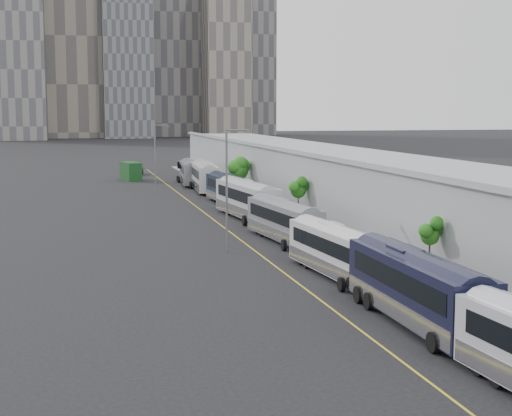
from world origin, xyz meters
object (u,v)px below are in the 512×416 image
object	(u,v)px
bus_5	(229,192)
street_lamp_near	(229,182)
bus_1	(416,294)
bus_3	(284,224)
bus_2	(337,255)
street_lamp_far	(156,154)
shipping_container	(131,171)
suv	(135,170)
bus_7	(190,174)
bus_4	(247,203)
bus_6	(204,179)

from	to	relation	value
bus_5	street_lamp_near	bearing A→B (deg)	-106.62
bus_1	bus_3	xyz separation A→B (m)	(0.22, 27.28, -0.13)
bus_1	bus_5	world-z (taller)	bus_1
bus_2	street_lamp_far	xyz separation A→B (m)	(-6.24, 55.93, 3.93)
street_lamp_near	shipping_container	distance (m)	67.39
shipping_container	bus_1	bearing A→B (deg)	-96.47
shipping_container	bus_5	bearing A→B (deg)	-87.52
bus_1	suv	xyz separation A→B (m)	(-6.58, 101.60, -0.86)
bus_7	street_lamp_near	world-z (taller)	street_lamp_near
bus_4	bus_7	world-z (taller)	bus_4
bus_4	street_lamp_near	world-z (taller)	street_lamp_near
bus_3	suv	size ratio (longest dim) A/B	2.21
bus_1	bus_4	distance (m)	42.11
bus_6	shipping_container	xyz separation A→B (m)	(-8.81, 19.63, -0.24)
bus_2	bus_3	bearing A→B (deg)	84.08
bus_5	suv	distance (m)	47.63
bus_5	bus_7	world-z (taller)	bus_7
street_lamp_far	bus_6	bearing A→B (deg)	20.91
bus_5	bus_6	world-z (taller)	bus_6
bus_6	street_lamp_far	bearing A→B (deg)	-155.42
bus_5	bus_3	bearing A→B (deg)	-96.55
street_lamp_far	suv	distance (m)	33.55
bus_5	street_lamp_far	xyz separation A→B (m)	(-7.26, 13.80, 3.88)
bus_3	bus_5	bearing A→B (deg)	82.66
bus_1	street_lamp_far	world-z (taller)	street_lamp_far
bus_4	bus_5	world-z (taller)	bus_4
bus_5	suv	size ratio (longest dim) A/B	2.23
bus_6	street_lamp_near	distance (m)	48.13
bus_7	suv	bearing A→B (deg)	113.77
street_lamp_far	street_lamp_near	bearing A→B (deg)	-88.83
bus_6	shipping_container	world-z (taller)	bus_6
bus_3	bus_5	size ratio (longest dim) A/B	0.99
street_lamp_far	bus_1	bearing A→B (deg)	-84.70
bus_3	street_lamp_far	bearing A→B (deg)	93.19
bus_6	bus_4	bearing A→B (deg)	-87.12
bus_5	bus_7	distance (m)	27.03
street_lamp_far	shipping_container	distance (m)	22.72
bus_2	bus_4	size ratio (longest dim) A/B	0.88
bus_2	street_lamp_far	bearing A→B (deg)	91.70
bus_4	shipping_container	size ratio (longest dim) A/B	2.41
bus_1	shipping_container	size ratio (longest dim) A/B	2.32
bus_1	bus_4	world-z (taller)	bus_4
bus_2	bus_5	bearing A→B (deg)	83.95
bus_2	bus_3	size ratio (longest dim) A/B	0.98
bus_5	bus_7	xyz separation A→B (m)	(-0.73, 27.02, 0.02)
bus_3	street_lamp_far	size ratio (longest dim) A/B	1.33
bus_3	bus_5	distance (m)	27.31
bus_1	bus_6	xyz separation A→B (m)	(0.67, 71.05, 0.07)
street_lamp_near	shipping_container	world-z (taller)	street_lamp_near
bus_7	street_lamp_far	distance (m)	15.24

